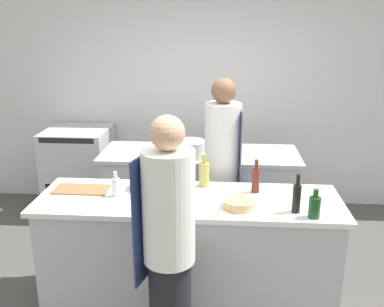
{
  "coord_description": "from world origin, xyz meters",
  "views": [
    {
      "loc": [
        0.25,
        -3.02,
        2.24
      ],
      "look_at": [
        0.0,
        0.35,
        1.17
      ],
      "focal_mm": 40.0,
      "sensor_mm": 36.0,
      "label": 1
    }
  ],
  "objects_px": {
    "bowl_prep_small": "(239,204)",
    "bottle_sauce": "(256,179)",
    "oven_range": "(80,170)",
    "bottle_vinegar": "(297,197)",
    "bottle_olive_oil": "(116,186)",
    "bottle_wine": "(315,206)",
    "stockpot": "(191,149)",
    "bottle_cooking_oil": "(204,174)",
    "bowl_mixing_large": "(147,183)",
    "chef_at_prep_near": "(169,248)",
    "chef_at_stove": "(222,173)"
  },
  "relations": [
    {
      "from": "bowl_prep_small",
      "to": "bottle_sauce",
      "type": "bearing_deg",
      "value": 65.61
    },
    {
      "from": "oven_range",
      "to": "bottle_vinegar",
      "type": "xyz_separation_m",
      "value": [
        2.24,
        -1.91,
        0.53
      ]
    },
    {
      "from": "bottle_olive_oil",
      "to": "bottle_sauce",
      "type": "relative_size",
      "value": 0.74
    },
    {
      "from": "bottle_wine",
      "to": "stockpot",
      "type": "xyz_separation_m",
      "value": [
        -0.96,
        1.3,
        0.0
      ]
    },
    {
      "from": "bottle_cooking_oil",
      "to": "stockpot",
      "type": "distance_m",
      "value": 0.79
    },
    {
      "from": "bottle_wine",
      "to": "bowl_prep_small",
      "type": "height_order",
      "value": "bottle_wine"
    },
    {
      "from": "oven_range",
      "to": "stockpot",
      "type": "relative_size",
      "value": 3.3
    },
    {
      "from": "bottle_olive_oil",
      "to": "oven_range",
      "type": "bearing_deg",
      "value": 117.55
    },
    {
      "from": "bottle_vinegar",
      "to": "bowl_mixing_large",
      "type": "relative_size",
      "value": 1.08
    },
    {
      "from": "chef_at_prep_near",
      "to": "bottle_vinegar",
      "type": "xyz_separation_m",
      "value": [
        0.85,
        0.48,
        0.16
      ]
    },
    {
      "from": "oven_range",
      "to": "bottle_vinegar",
      "type": "height_order",
      "value": "bottle_vinegar"
    },
    {
      "from": "chef_at_stove",
      "to": "bottle_cooking_oil",
      "type": "height_order",
      "value": "chef_at_stove"
    },
    {
      "from": "oven_range",
      "to": "bowl_prep_small",
      "type": "relative_size",
      "value": 4.33
    },
    {
      "from": "bowl_mixing_large",
      "to": "bowl_prep_small",
      "type": "bearing_deg",
      "value": -23.63
    },
    {
      "from": "bowl_mixing_large",
      "to": "bowl_prep_small",
      "type": "distance_m",
      "value": 0.8
    },
    {
      "from": "chef_at_stove",
      "to": "bottle_olive_oil",
      "type": "distance_m",
      "value": 1.05
    },
    {
      "from": "bottle_olive_oil",
      "to": "bottle_cooking_oil",
      "type": "relative_size",
      "value": 0.71
    },
    {
      "from": "bottle_vinegar",
      "to": "bowl_prep_small",
      "type": "xyz_separation_m",
      "value": [
        -0.4,
        0.05,
        -0.08
      ]
    },
    {
      "from": "bottle_vinegar",
      "to": "stockpot",
      "type": "bearing_deg",
      "value": 124.75
    },
    {
      "from": "bottle_olive_oil",
      "to": "bottle_wine",
      "type": "relative_size",
      "value": 0.95
    },
    {
      "from": "bottle_sauce",
      "to": "bottle_wine",
      "type": "bearing_deg",
      "value": -48.98
    },
    {
      "from": "chef_at_prep_near",
      "to": "bottle_vinegar",
      "type": "relative_size",
      "value": 6.02
    },
    {
      "from": "chef_at_prep_near",
      "to": "bottle_cooking_oil",
      "type": "bearing_deg",
      "value": 5.42
    },
    {
      "from": "bottle_vinegar",
      "to": "stockpot",
      "type": "distance_m",
      "value": 1.49
    },
    {
      "from": "chef_at_prep_near",
      "to": "bowl_mixing_large",
      "type": "relative_size",
      "value": 6.48
    },
    {
      "from": "bowl_mixing_large",
      "to": "bottle_cooking_oil",
      "type": "bearing_deg",
      "value": 10.08
    },
    {
      "from": "bottle_cooking_oil",
      "to": "bottle_olive_oil",
      "type": "bearing_deg",
      "value": -159.45
    },
    {
      "from": "bottle_olive_oil",
      "to": "bottle_wine",
      "type": "bearing_deg",
      "value": -10.61
    },
    {
      "from": "bottle_wine",
      "to": "bowl_prep_small",
      "type": "bearing_deg",
      "value": 166.48
    },
    {
      "from": "chef_at_prep_near",
      "to": "bottle_wine",
      "type": "xyz_separation_m",
      "value": [
        0.96,
        0.4,
        0.13
      ]
    },
    {
      "from": "chef_at_prep_near",
      "to": "stockpot",
      "type": "bearing_deg",
      "value": 15.96
    },
    {
      "from": "oven_range",
      "to": "stockpot",
      "type": "bearing_deg",
      "value": -26.35
    },
    {
      "from": "bottle_wine",
      "to": "bottle_cooking_oil",
      "type": "height_order",
      "value": "bottle_cooking_oil"
    },
    {
      "from": "stockpot",
      "to": "oven_range",
      "type": "bearing_deg",
      "value": 153.65
    },
    {
      "from": "oven_range",
      "to": "bottle_sauce",
      "type": "distance_m",
      "value": 2.57
    },
    {
      "from": "bottle_wine",
      "to": "bowl_mixing_large",
      "type": "xyz_separation_m",
      "value": [
        -1.25,
        0.44,
        -0.04
      ]
    },
    {
      "from": "bottle_vinegar",
      "to": "bowl_mixing_large",
      "type": "xyz_separation_m",
      "value": [
        -1.13,
        0.37,
        -0.07
      ]
    },
    {
      "from": "bowl_prep_small",
      "to": "stockpot",
      "type": "relative_size",
      "value": 0.76
    },
    {
      "from": "chef_at_stove",
      "to": "bottle_sauce",
      "type": "distance_m",
      "value": 0.58
    },
    {
      "from": "bottle_vinegar",
      "to": "bowl_mixing_large",
      "type": "height_order",
      "value": "bottle_vinegar"
    },
    {
      "from": "chef_at_prep_near",
      "to": "bottle_cooking_oil",
      "type": "xyz_separation_m",
      "value": [
        0.17,
        0.93,
        0.16
      ]
    },
    {
      "from": "bowl_mixing_large",
      "to": "chef_at_prep_near",
      "type": "bearing_deg",
      "value": -71.51
    },
    {
      "from": "chef_at_prep_near",
      "to": "oven_range",
      "type": "bearing_deg",
      "value": 46.3
    },
    {
      "from": "chef_at_prep_near",
      "to": "chef_at_stove",
      "type": "distance_m",
      "value": 1.37
    },
    {
      "from": "chef_at_prep_near",
      "to": "bottle_wine",
      "type": "height_order",
      "value": "chef_at_prep_near"
    },
    {
      "from": "bottle_sauce",
      "to": "chef_at_prep_near",
      "type": "bearing_deg",
      "value": -125.28
    },
    {
      "from": "bottle_olive_oil",
      "to": "stockpot",
      "type": "relative_size",
      "value": 0.65
    },
    {
      "from": "bottle_olive_oil",
      "to": "stockpot",
      "type": "xyz_separation_m",
      "value": [
        0.5,
        1.03,
        0.0
      ]
    },
    {
      "from": "bottle_vinegar",
      "to": "bottle_cooking_oil",
      "type": "xyz_separation_m",
      "value": [
        -0.68,
        0.45,
        -0.0
      ]
    },
    {
      "from": "chef_at_stove",
      "to": "bottle_sauce",
      "type": "relative_size",
      "value": 6.54
    }
  ]
}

